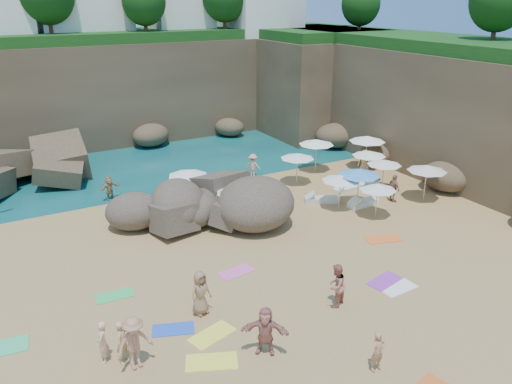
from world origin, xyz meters
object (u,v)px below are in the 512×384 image
rock_outcrop (197,229)px  person_stand_4 (364,162)px  parasol_0 (297,156)px  parasol_2 (316,142)px  person_stand_5 (109,188)px  person_stand_1 (336,286)px  person_stand_2 (253,165)px  person_stand_0 (122,342)px  parasol_1 (237,189)px  lounger_0 (271,193)px  person_stand_6 (103,342)px  person_stand_3 (394,188)px

rock_outcrop → person_stand_4: size_ratio=4.12×
rock_outcrop → parasol_0: size_ratio=3.23×
parasol_2 → person_stand_5: 14.01m
person_stand_1 → person_stand_2: 15.51m
parasol_2 → person_stand_0: (-16.97, -12.98, -1.31)m
parasol_1 → lounger_0: size_ratio=1.11×
person_stand_4 → parasol_1: bearing=-119.5°
person_stand_5 → parasol_2: bearing=-24.5°
parasol_1 → parasol_2: (8.67, 4.98, 0.18)m
lounger_0 → person_stand_0: bearing=-165.2°
rock_outcrop → person_stand_0: 10.29m
parasol_2 → person_stand_5: parasol_2 is taller
parasol_0 → lounger_0: parasol_0 is taller
parasol_0 → rock_outcrop: bearing=-159.2°
person_stand_0 → person_stand_5: person_stand_0 is taller
parasol_1 → person_stand_6: 11.78m
parasol_2 → person_stand_6: bearing=-144.2°
person_stand_0 → person_stand_2: size_ratio=0.98×
person_stand_4 → parasol_0: bearing=-140.3°
parasol_1 → person_stand_5: size_ratio=1.50×
parasol_1 → person_stand_2: 7.49m
person_stand_4 → rock_outcrop: bearing=-123.0°
person_stand_6 → parasol_0: bearing=147.0°
person_stand_2 → person_stand_3: (5.14, -7.92, 0.05)m
rock_outcrop → parasol_1: parasol_1 is taller
person_stand_2 → person_stand_3: person_stand_3 is taller
lounger_0 → person_stand_6: (-12.50, -10.16, 0.61)m
parasol_2 → person_stand_2: size_ratio=1.51×
person_stand_3 → person_stand_6: (-18.30, -5.79, -0.08)m
parasol_2 → person_stand_4: (2.56, -2.10, -1.23)m
rock_outcrop → lounger_0: rock_outcrop is taller
lounger_0 → person_stand_2: bearing=52.9°
person_stand_4 → person_stand_1: bearing=-88.1°
rock_outcrop → person_stand_1: bearing=-77.1°
parasol_2 → person_stand_2: (-4.38, 1.07, -1.29)m
parasol_1 → parasol_0: bearing=29.4°
person_stand_5 → lounger_0: bearing=-43.0°
lounger_0 → person_stand_5: person_stand_5 is taller
parasol_1 → person_stand_5: (-5.17, 6.65, -1.18)m
person_stand_6 → person_stand_3: bearing=128.0°
person_stand_6 → lounger_0: bearing=149.5°
rock_outcrop → parasol_1: 2.96m
lounger_0 → person_stand_0: person_stand_0 is taller
lounger_0 → person_stand_5: (-8.79, 4.16, 0.58)m
lounger_0 → person_stand_3: size_ratio=1.17×
parasol_1 → person_stand_1: size_ratio=1.22×
person_stand_2 → person_stand_6: (-13.16, -13.71, -0.03)m
parasol_1 → person_stand_3: 9.68m
parasol_0 → person_stand_4: size_ratio=1.28×
parasol_0 → person_stand_1: size_ratio=1.20×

